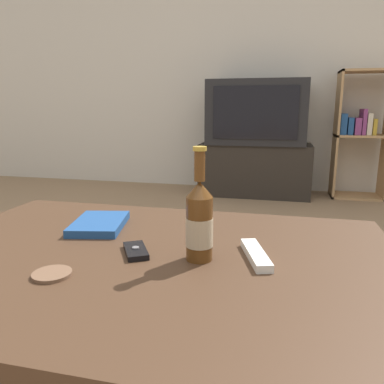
{
  "coord_description": "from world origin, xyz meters",
  "views": [
    {
      "loc": [
        0.32,
        -0.84,
        0.81
      ],
      "look_at": [
        0.05,
        0.3,
        0.55
      ],
      "focal_mm": 35.0,
      "sensor_mm": 36.0,
      "label": 1
    }
  ],
  "objects": [
    {
      "name": "beer_bottle",
      "position": [
        0.14,
        -0.0,
        0.54
      ],
      "size": [
        0.07,
        0.07,
        0.28
      ],
      "color": "#563314",
      "rests_on": "coffee_table"
    },
    {
      "name": "cell_phone",
      "position": [
        -0.03,
        0.0,
        0.45
      ],
      "size": [
        0.1,
        0.12,
        0.02
      ],
      "rotation": [
        0.0,
        0.0,
        0.52
      ],
      "color": "black",
      "rests_on": "coffee_table"
    },
    {
      "name": "bookshelf",
      "position": [
        1.01,
        2.81,
        0.6
      ],
      "size": [
        0.45,
        0.3,
        1.13
      ],
      "color": "tan",
      "rests_on": "ground_plane"
    },
    {
      "name": "remote_control",
      "position": [
        0.28,
        0.04,
        0.46
      ],
      "size": [
        0.09,
        0.18,
        0.02
      ],
      "rotation": [
        0.0,
        0.0,
        0.3
      ],
      "color": "white",
      "rests_on": "coffee_table"
    },
    {
      "name": "coffee_table",
      "position": [
        0.0,
        0.0,
        0.39
      ],
      "size": [
        1.27,
        0.89,
        0.45
      ],
      "color": "#422B1C",
      "rests_on": "ground_plane"
    },
    {
      "name": "back_wall",
      "position": [
        0.0,
        3.02,
        1.3
      ],
      "size": [
        8.0,
        0.05,
        2.6
      ],
      "color": "beige",
      "rests_on": "ground_plane"
    },
    {
      "name": "television",
      "position": [
        0.09,
        2.71,
        0.77
      ],
      "size": [
        0.88,
        0.52,
        0.57
      ],
      "color": "black",
      "rests_on": "tv_stand"
    },
    {
      "name": "table_book",
      "position": [
        -0.22,
        0.17,
        0.46
      ],
      "size": [
        0.19,
        0.24,
        0.02
      ],
      "rotation": [
        0.0,
        0.0,
        0.2
      ],
      "color": "navy",
      "rests_on": "coffee_table"
    },
    {
      "name": "tv_stand",
      "position": [
        0.09,
        2.72,
        0.24
      ],
      "size": [
        1.02,
        0.47,
        0.48
      ],
      "color": "#28231E",
      "rests_on": "ground_plane"
    },
    {
      "name": "coaster",
      "position": [
        -0.16,
        -0.17,
        0.45
      ],
      "size": [
        0.09,
        0.09,
        0.01
      ],
      "color": "brown",
      "rests_on": "coffee_table"
    }
  ]
}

